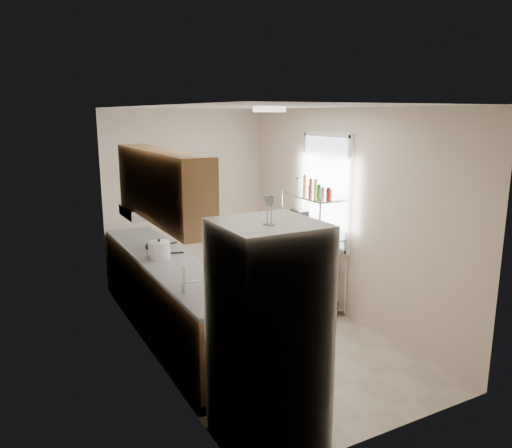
# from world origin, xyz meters

# --- Properties ---
(room) EXTENTS (2.52, 4.42, 2.62)m
(room) POSITION_xyz_m (0.00, 0.00, 1.30)
(room) COLOR #BFB09A
(room) RESTS_ON ground
(counter_run) EXTENTS (0.63, 3.51, 0.90)m
(counter_run) POSITION_xyz_m (-0.92, 0.44, 0.45)
(counter_run) COLOR #A97548
(counter_run) RESTS_ON ground
(upper_cabinets) EXTENTS (0.33, 2.20, 0.72)m
(upper_cabinets) POSITION_xyz_m (-1.05, 0.10, 1.81)
(upper_cabinets) COLOR #A97548
(upper_cabinets) RESTS_ON room
(range_hood) EXTENTS (0.50, 0.60, 0.12)m
(range_hood) POSITION_xyz_m (-1.00, 0.90, 1.39)
(range_hood) COLOR #B7BABC
(range_hood) RESTS_ON room
(window) EXTENTS (0.06, 1.00, 1.46)m
(window) POSITION_xyz_m (1.23, 0.35, 1.55)
(window) COLOR white
(window) RESTS_ON room
(bakers_rack) EXTENTS (0.45, 0.90, 1.73)m
(bakers_rack) POSITION_xyz_m (1.00, 0.30, 1.11)
(bakers_rack) COLOR silver
(bakers_rack) RESTS_ON ground
(ceiling_dome) EXTENTS (0.34, 0.34, 0.05)m
(ceiling_dome) POSITION_xyz_m (0.00, -0.30, 2.57)
(ceiling_dome) COLOR white
(ceiling_dome) RESTS_ON room
(refrigerator) EXTENTS (0.73, 0.73, 1.77)m
(refrigerator) POSITION_xyz_m (-0.87, -1.81, 0.88)
(refrigerator) COLOR white
(refrigerator) RESTS_ON ground
(wine_glass_a) EXTENTS (0.08, 0.08, 0.21)m
(wine_glass_a) POSITION_xyz_m (-0.92, -1.88, 1.87)
(wine_glass_a) COLOR silver
(wine_glass_a) RESTS_ON refrigerator
(wine_glass_b) EXTENTS (0.07, 0.07, 0.20)m
(wine_glass_b) POSITION_xyz_m (-0.91, -1.92, 1.87)
(wine_glass_b) COLOR silver
(wine_glass_b) RESTS_ON refrigerator
(rice_cooker) EXTENTS (0.25, 0.25, 0.20)m
(rice_cooker) POSITION_xyz_m (-0.98, 0.51, 1.00)
(rice_cooker) COLOR white
(rice_cooker) RESTS_ON counter_run
(frying_pan_large) EXTENTS (0.30, 0.30, 0.04)m
(frying_pan_large) POSITION_xyz_m (-0.94, 0.63, 0.92)
(frying_pan_large) COLOR black
(frying_pan_large) RESTS_ON counter_run
(frying_pan_small) EXTENTS (0.29, 0.29, 0.05)m
(frying_pan_small) POSITION_xyz_m (-0.88, 0.98, 0.93)
(frying_pan_small) COLOR black
(frying_pan_small) RESTS_ON counter_run
(cutting_board) EXTENTS (0.39, 0.45, 0.03)m
(cutting_board) POSITION_xyz_m (1.00, 0.12, 1.02)
(cutting_board) COLOR tan
(cutting_board) RESTS_ON bakers_rack
(espresso_machine) EXTENTS (0.18, 0.25, 0.28)m
(espresso_machine) POSITION_xyz_m (1.00, 0.61, 1.15)
(espresso_machine) COLOR black
(espresso_machine) RESTS_ON bakers_rack
(storage_bag) EXTENTS (0.12, 0.14, 0.14)m
(storage_bag) POSITION_xyz_m (0.96, 0.57, 0.63)
(storage_bag) COLOR #AC2415
(storage_bag) RESTS_ON bakers_rack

